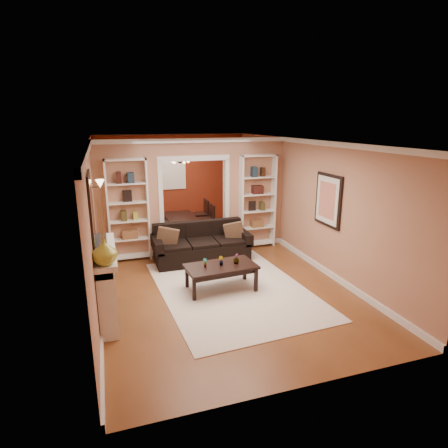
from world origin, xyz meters
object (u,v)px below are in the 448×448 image
object	(u,v)px
sofa	(202,243)
bookshelf_left	(128,211)
dining_table	(182,225)
bookshelf_right	(257,202)
fireplace	(108,283)
coffee_table	(221,278)

from	to	relation	value
sofa	bookshelf_left	world-z (taller)	bookshelf_left
bookshelf_left	dining_table	world-z (taller)	bookshelf_left
bookshelf_left	bookshelf_right	world-z (taller)	same
bookshelf_left	bookshelf_right	size ratio (longest dim) A/B	1.00
bookshelf_left	fireplace	bearing A→B (deg)	-102.05
bookshelf_left	coffee_table	bearing A→B (deg)	-55.69
bookshelf_right	fireplace	xyz separation A→B (m)	(-3.64, -2.53, -0.57)
sofa	bookshelf_right	distance (m)	1.83
bookshelf_right	dining_table	bearing A→B (deg)	135.04
fireplace	coffee_table	bearing A→B (deg)	10.30
bookshelf_left	dining_table	distance (m)	2.37
sofa	bookshelf_right	xyz separation A→B (m)	(1.58, 0.58, 0.72)
coffee_table	fireplace	distance (m)	2.08
fireplace	dining_table	size ratio (longest dim) A/B	1.17
bookshelf_right	sofa	bearing A→B (deg)	-159.85
fireplace	bookshelf_right	bearing A→B (deg)	34.80
sofa	bookshelf_left	size ratio (longest dim) A/B	0.95
sofa	bookshelf_left	xyz separation A→B (m)	(-1.52, 0.58, 0.72)
sofa	bookshelf_right	bearing A→B (deg)	20.15
coffee_table	dining_table	xyz separation A→B (m)	(0.04, 3.75, 0.01)
bookshelf_left	sofa	bearing A→B (deg)	-20.90
bookshelf_right	dining_table	distance (m)	2.41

